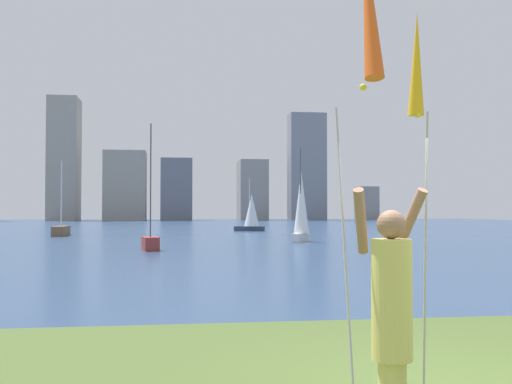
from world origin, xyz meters
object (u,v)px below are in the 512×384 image
kite_flag_right (417,75)px  sailboat_2 (301,207)px  sailboat_1 (61,230)px  sailboat_3 (251,213)px  kite_flag_left (367,9)px  person (391,300)px  sailboat_4 (150,242)px

kite_flag_right → sailboat_2: 29.16m
sailboat_1 → sailboat_2: sailboat_2 is taller
sailboat_3 → sailboat_2: bearing=-88.6°
sailboat_1 → sailboat_2: bearing=-34.3°
sailboat_2 → sailboat_1: bearing=145.7°
sailboat_2 → kite_flag_right: bearing=-100.0°
kite_flag_left → sailboat_3: (5.38, 48.10, -1.91)m
kite_flag_right → sailboat_3: 47.50m
person → kite_flag_right: (0.39, 0.31, 2.15)m
sailboat_2 → sailboat_3: bearing=91.4°
kite_flag_right → sailboat_1: 40.45m
person → sailboat_3: size_ratio=0.44×
sailboat_4 → sailboat_1: bearing=112.2°
sailboat_1 → sailboat_3: 16.90m
person → sailboat_3: sailboat_3 is taller
kite_flag_left → sailboat_2: sailboat_2 is taller
person → sailboat_2: sailboat_2 is taller
sailboat_4 → sailboat_2: bearing=37.1°
person → sailboat_4: (-2.92, 22.67, -0.61)m
kite_flag_left → kite_flag_right: kite_flag_left is taller
kite_flag_right → sailboat_1: (-10.14, 39.06, -2.74)m
sailboat_1 → sailboat_4: (6.82, -16.69, -0.02)m
sailboat_1 → sailboat_2: (15.19, -10.36, 1.61)m
kite_flag_right → person: bearing=-141.9°
kite_flag_left → sailboat_4: bearing=96.2°
sailboat_1 → person: bearing=-76.1°
kite_flag_right → sailboat_1: bearing=104.6°
sailboat_3 → sailboat_4: 26.14m
kite_flag_right → kite_flag_left: bearing=-132.8°
person → sailboat_3: 47.83m
sailboat_3 → sailboat_4: bearing=-107.6°
person → kite_flag_right: bearing=42.1°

